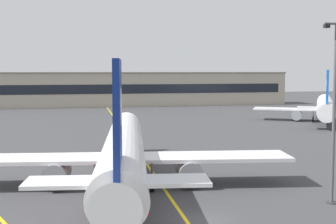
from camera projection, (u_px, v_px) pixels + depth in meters
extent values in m
plane|color=#3D3D3F|center=(203.00, 220.00, 34.86)|extent=(400.00, 400.00, 0.00)
cube|color=yellow|center=(138.00, 152.00, 64.02)|extent=(7.72, 179.86, 0.01)
cylinder|color=white|center=(124.00, 150.00, 44.73)|extent=(9.08, 36.17, 3.80)
cone|color=white|center=(126.00, 126.00, 63.91)|extent=(3.95, 3.10, 3.61)
cone|color=white|center=(116.00, 203.00, 25.42)|extent=(3.23, 3.19, 2.85)
cube|color=red|center=(124.00, 161.00, 44.82)|extent=(8.58, 33.31, 0.44)
cube|color=black|center=(126.00, 123.00, 61.97)|extent=(2.98, 1.51, 0.60)
cube|color=white|center=(124.00, 158.00, 45.40)|extent=(32.36, 9.47, 0.36)
cylinder|color=gray|center=(57.00, 174.00, 44.06)|extent=(2.81, 3.90, 2.30)
cylinder|color=black|center=(60.00, 170.00, 45.90)|extent=(1.96, 0.47, 1.95)
cylinder|color=gray|center=(189.00, 172.00, 44.96)|extent=(2.81, 3.90, 2.30)
cylinder|color=black|center=(187.00, 168.00, 46.80)|extent=(1.96, 0.47, 1.95)
cube|color=navy|center=(118.00, 119.00, 28.64)|extent=(1.10, 4.81, 7.20)
cylinder|color=white|center=(118.00, 107.00, 28.88)|extent=(0.79, 2.44, 2.40)
cube|color=white|center=(118.00, 181.00, 28.36)|extent=(11.29, 4.39, 0.24)
cylinder|color=#4C4C51|center=(126.00, 147.00, 59.32)|extent=(0.24, 0.24, 1.60)
cylinder|color=black|center=(126.00, 155.00, 59.40)|extent=(0.53, 0.95, 0.90)
cylinder|color=#4C4C51|center=(94.00, 173.00, 42.71)|extent=(0.24, 0.24, 1.60)
cylinder|color=black|center=(94.00, 185.00, 42.80)|extent=(0.59, 1.34, 1.30)
cylinder|color=#4C4C51|center=(152.00, 172.00, 43.08)|extent=(0.24, 0.24, 1.60)
cylinder|color=black|center=(152.00, 184.00, 43.18)|extent=(0.59, 1.34, 1.30)
cylinder|color=white|center=(326.00, 106.00, 102.30)|extent=(20.53, 31.63, 3.64)
cone|color=white|center=(325.00, 101.00, 119.87)|extent=(4.24, 3.90, 3.46)
cone|color=white|center=(327.00, 112.00, 84.61)|extent=(3.71, 3.69, 2.73)
cube|color=blue|center=(325.00, 111.00, 102.39)|extent=(19.08, 29.21, 0.42)
cube|color=black|center=(325.00, 99.00, 118.08)|extent=(2.89, 2.29, 0.57)
cube|color=white|center=(325.00, 110.00, 102.92)|extent=(28.81, 19.43, 0.34)
cylinder|color=gray|center=(297.00, 115.00, 103.90)|extent=(3.64, 4.09, 2.20)
cylinder|color=black|center=(297.00, 114.00, 105.58)|extent=(1.71, 1.09, 1.87)
cube|color=blue|center=(327.00, 89.00, 87.55)|extent=(2.65, 4.17, 6.90)
cylinder|color=white|center=(327.00, 85.00, 87.76)|extent=(1.52, 2.20, 2.30)
cube|color=white|center=(327.00, 108.00, 87.31)|extent=(10.46, 7.63, 0.23)
cylinder|color=#4C4C51|center=(325.00, 110.00, 115.67)|extent=(0.23, 0.23, 1.53)
cylinder|color=black|center=(324.00, 114.00, 115.75)|extent=(0.77, 0.94, 0.86)
cylinder|color=#4C4C51|center=(313.00, 114.00, 101.37)|extent=(0.23, 0.23, 1.53)
cylinder|color=black|center=(313.00, 119.00, 101.47)|extent=(0.96, 1.27, 1.25)
cylinder|color=#515156|center=(334.00, 114.00, 38.75)|extent=(0.28, 0.28, 14.88)
cylinder|color=#333338|center=(331.00, 202.00, 39.39)|extent=(0.90, 0.90, 0.10)
cube|color=black|center=(327.00, 26.00, 37.95)|extent=(0.44, 0.36, 0.28)
cone|color=orange|center=(111.00, 155.00, 60.18)|extent=(0.36, 0.36, 0.55)
cylinder|color=white|center=(111.00, 155.00, 60.17)|extent=(0.23, 0.23, 0.07)
cube|color=orange|center=(111.00, 157.00, 60.20)|extent=(0.44, 0.44, 0.03)
cube|color=#B2A893|center=(98.00, 90.00, 147.93)|extent=(120.58, 12.00, 10.22)
cube|color=black|center=(100.00, 89.00, 142.02)|extent=(115.76, 0.12, 2.80)
cube|color=gray|center=(98.00, 73.00, 147.47)|extent=(120.98, 12.40, 0.40)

